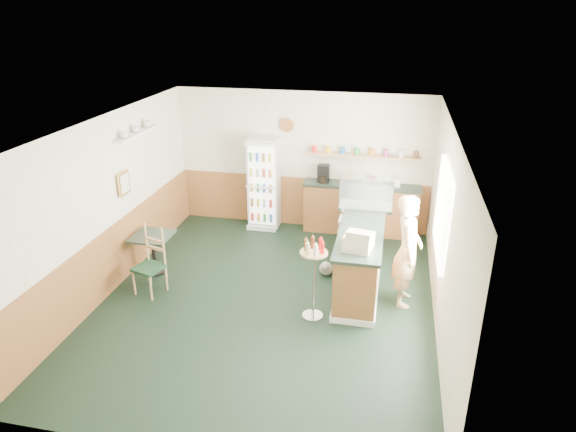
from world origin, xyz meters
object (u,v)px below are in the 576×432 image
(display_case, at_px, (366,194))
(cafe_chair, at_px, (150,258))
(drinks_fridge, at_px, (264,184))
(shopkeeper, at_px, (407,251))
(cash_register, at_px, (358,242))
(cafe_table, at_px, (153,246))
(condiment_stand, at_px, (314,268))

(display_case, bearing_deg, cafe_chair, -152.67)
(cafe_chair, bearing_deg, display_case, 44.66)
(drinks_fridge, xyz_separation_m, shopkeeper, (2.77, -2.35, -0.04))
(cash_register, bearing_deg, cafe_chair, -169.02)
(drinks_fridge, bearing_deg, cafe_table, -120.29)
(display_case, bearing_deg, shopkeeper, -59.62)
(cafe_chair, bearing_deg, condiment_stand, 12.43)
(display_case, xyz_separation_m, cafe_chair, (-3.18, -1.64, -0.69))
(display_case, bearing_deg, condiment_stand, -107.35)
(condiment_stand, distance_m, cafe_chair, 2.62)
(condiment_stand, bearing_deg, cafe_chair, 175.10)
(cash_register, xyz_separation_m, cafe_chair, (-3.18, -0.07, -0.55))
(drinks_fridge, xyz_separation_m, condiment_stand, (1.49, -3.03, -0.12))
(shopkeeper, relative_size, condiment_stand, 1.42)
(display_case, distance_m, cash_register, 1.58)
(shopkeeper, distance_m, cafe_chair, 3.92)
(display_case, relative_size, cafe_table, 1.28)
(display_case, bearing_deg, cash_register, -90.00)
(cash_register, xyz_separation_m, cafe_table, (-3.40, 0.46, -0.64))
(cash_register, xyz_separation_m, shopkeeper, (0.70, 0.38, -0.25))
(cafe_table, bearing_deg, drinks_fridge, 59.71)
(condiment_stand, relative_size, cafe_table, 1.78)
(condiment_stand, distance_m, cafe_table, 2.93)
(cash_register, relative_size, cafe_table, 0.58)
(cash_register, distance_m, shopkeeper, 0.83)
(shopkeeper, relative_size, cafe_chair, 1.59)
(cafe_table, height_order, cafe_chair, cafe_chair)
(cafe_table, xyz_separation_m, cafe_chair, (0.22, -0.53, 0.08))
(display_case, height_order, condiment_stand, display_case)
(drinks_fridge, distance_m, cash_register, 3.44)
(drinks_fridge, bearing_deg, display_case, -29.21)
(condiment_stand, height_order, cafe_table, condiment_stand)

